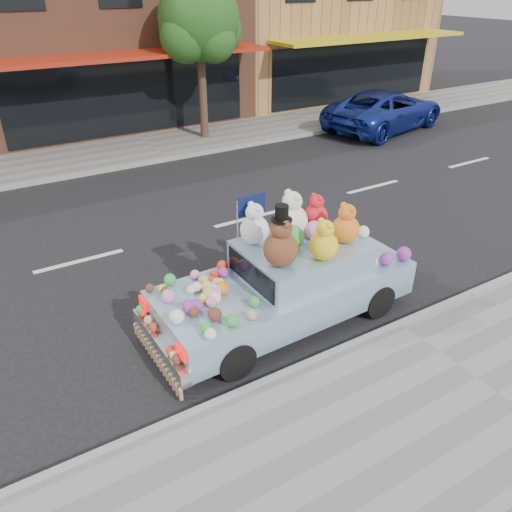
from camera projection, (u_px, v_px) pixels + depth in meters
ground at (248, 219)px, 12.01m from camera, size 120.00×120.00×0.00m
near_sidewalk at (476, 381)px, 7.12m from camera, size 60.00×3.00×0.12m
far_sidewalk at (152, 147)px, 16.84m from camera, size 60.00×3.00×0.12m
near_kerb at (400, 325)px, 8.24m from camera, size 60.00×0.12×0.13m
far_kerb at (169, 159)px, 15.71m from camera, size 60.00×0.12×0.13m
storefront_mid at (91, 19)px, 19.16m from camera, size 10.00×9.80×7.30m
storefront_right at (303, 11)px, 23.64m from camera, size 10.00×9.80×7.30m
street_tree at (199, 26)px, 16.00m from camera, size 3.00×2.70×5.22m
car_blue at (385, 110)px, 18.61m from camera, size 5.64×3.50×1.46m
art_car at (286, 278)px, 8.14m from camera, size 4.53×1.87×2.31m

